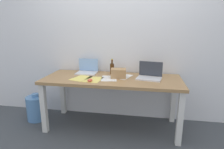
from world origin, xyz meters
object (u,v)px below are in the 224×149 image
at_px(laptop_right, 149,75).
at_px(water_cooler_jug, 36,108).
at_px(beer_bottle, 112,68).
at_px(cardboard_box, 118,73).
at_px(laptop_left, 87,70).
at_px(desk, 112,84).
at_px(computer_mouse, 90,80).

xyz_separation_m(laptop_right, water_cooler_jug, (-1.73, -0.05, -0.60)).
bearing_deg(beer_bottle, cardboard_box, -58.86).
distance_m(laptop_left, water_cooler_jug, 1.01).
bearing_deg(laptop_right, cardboard_box, -175.08).
distance_m(beer_bottle, cardboard_box, 0.25).
bearing_deg(laptop_left, desk, -26.52).
bearing_deg(laptop_left, water_cooler_jug, -165.72).
height_order(laptop_left, water_cooler_jug, laptop_left).
height_order(laptop_left, beer_bottle, beer_bottle).
bearing_deg(water_cooler_jug, beer_bottle, 10.90).
bearing_deg(desk, laptop_right, 6.85).
distance_m(laptop_left, cardboard_box, 0.55).
bearing_deg(water_cooler_jug, computer_mouse, -13.45).
relative_size(desk, computer_mouse, 19.14).
relative_size(laptop_right, beer_bottle, 1.60).
bearing_deg(cardboard_box, laptop_right, 4.92).
bearing_deg(laptop_right, desk, -173.15).
relative_size(laptop_right, cardboard_box, 1.75).
distance_m(desk, beer_bottle, 0.30).
relative_size(laptop_left, computer_mouse, 3.05).
distance_m(computer_mouse, cardboard_box, 0.42).
height_order(desk, water_cooler_jug, desk).
height_order(laptop_left, computer_mouse, laptop_left).
xyz_separation_m(laptop_left, cardboard_box, (0.51, -0.19, 0.02)).
height_order(desk, laptop_right, laptop_right).
bearing_deg(laptop_left, computer_mouse, -68.46).
bearing_deg(beer_bottle, laptop_right, -17.52).
relative_size(laptop_left, laptop_right, 0.84).
xyz_separation_m(desk, water_cooler_jug, (-1.22, 0.01, -0.46)).
bearing_deg(computer_mouse, desk, 44.61).
distance_m(laptop_right, cardboard_box, 0.43).
xyz_separation_m(beer_bottle, cardboard_box, (0.13, -0.21, -0.02)).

